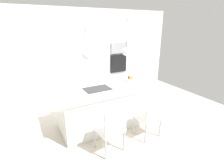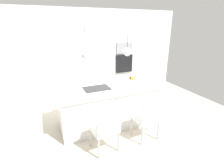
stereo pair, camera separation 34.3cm
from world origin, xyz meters
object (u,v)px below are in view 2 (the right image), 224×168
at_px(fruit_bowl, 132,80).
at_px(oven, 124,64).
at_px(microwave, 124,48).
at_px(chair_near, 105,128).
at_px(chair_middle, 147,117).

distance_m(fruit_bowl, oven, 1.59).
bearing_deg(oven, microwave, 0.00).
height_order(chair_near, chair_middle, chair_near).
distance_m(fruit_bowl, microwave, 1.68).
xyz_separation_m(microwave, chair_middle, (-0.74, -2.45, -0.99)).
bearing_deg(chair_near, microwave, 56.75).
bearing_deg(chair_middle, microwave, 73.15).
bearing_deg(microwave, oven, 0.00).
bearing_deg(fruit_bowl, oven, 69.60).
bearing_deg(fruit_bowl, chair_middle, -101.07).
relative_size(fruit_bowl, oven, 0.50).
distance_m(oven, chair_near, 2.97).
bearing_deg(chair_near, chair_middle, 0.14).
relative_size(fruit_bowl, microwave, 0.51).
bearing_deg(chair_middle, oven, 73.15).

